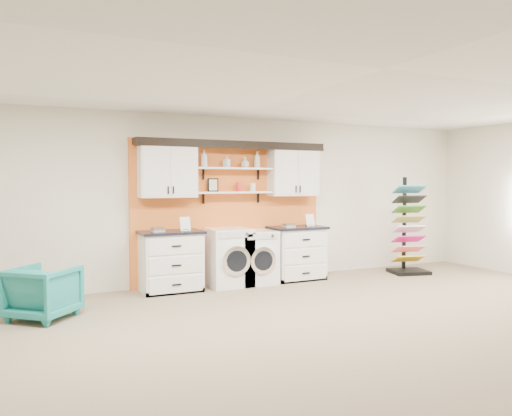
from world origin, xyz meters
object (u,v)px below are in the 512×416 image
sample_rack (408,243)px  washer (229,257)px  armchair (43,292)px  base_cabinet_left (171,261)px  dryer (254,257)px  base_cabinet_right (297,253)px

sample_rack → washer: bearing=-172.1°
sample_rack → armchair: (-6.30, -0.47, -0.23)m
base_cabinet_left → armchair: (-1.87, -0.85, -0.14)m
washer → dryer: 0.47m
base_cabinet_left → base_cabinet_right: base_cabinet_left is taller
dryer → armchair: 3.41m
base_cabinet_right → sample_rack: size_ratio=0.53×
sample_rack → dryer: bearing=-173.0°
washer → armchair: size_ratio=1.30×
base_cabinet_left → base_cabinet_right: (2.26, 0.00, -0.01)m
armchair → sample_rack: bearing=-134.1°
dryer → armchair: (-3.30, -0.85, -0.12)m
dryer → sample_rack: sample_rack is taller
base_cabinet_right → dryer: size_ratio=1.06×
washer → base_cabinet_left: bearing=179.8°
dryer → base_cabinet_right: bearing=0.2°
base_cabinet_left → washer: 0.97m
base_cabinet_left → base_cabinet_right: 2.26m
washer → armchair: 2.96m
base_cabinet_left → armchair: 2.06m
washer → armchair: washer is taller
dryer → sample_rack: 3.02m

